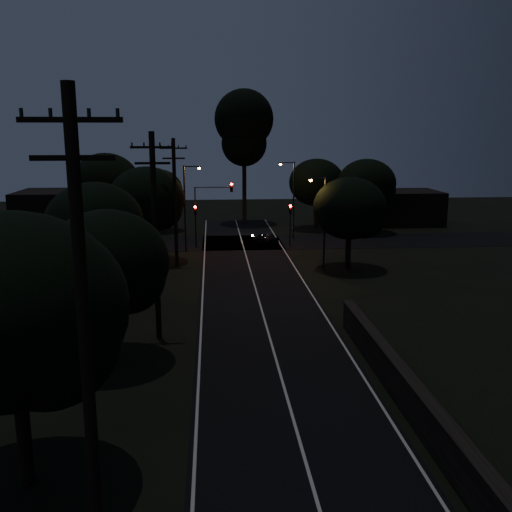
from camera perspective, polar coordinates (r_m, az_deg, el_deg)
ground at (r=18.57m, az=6.34°, el=-23.90°), size 160.00×160.00×0.00m
road_surface at (r=47.20m, az=-0.68°, el=-1.12°), size 60.00×70.00×0.03m
utility_pole_near at (r=13.86m, az=-16.73°, el=-8.07°), size 2.20×0.30×12.00m
utility_pole_mid at (r=30.30m, az=-10.04°, el=2.19°), size 2.20×0.30×11.00m
utility_pole_far at (r=47.11m, az=-8.10°, el=5.50°), size 2.20×0.30×10.50m
tree_left_a at (r=18.30m, az=-22.59°, el=-5.51°), size 6.90×6.90×8.73m
tree_left_b at (r=27.69m, az=-14.27°, el=-0.88°), size 5.85×5.85×7.44m
tree_left_c at (r=37.74m, az=-15.51°, el=2.93°), size 6.25×6.25×7.90m
tree_left_d at (r=49.18m, az=-10.62°, el=5.46°), size 6.43×6.43×8.16m
tree_far_nw at (r=65.17m, az=-9.60°, el=6.42°), size 5.48×5.48×6.95m
tree_far_w at (r=61.72m, az=-14.58°, el=7.07°), size 6.97×6.97×8.88m
tree_far_ne at (r=65.97m, az=6.29°, el=7.20°), size 6.35×6.35×8.03m
tree_far_e at (r=64.19m, az=11.22°, el=6.97°), size 6.41×6.41×8.13m
tree_right_a at (r=46.38m, az=9.62°, el=4.56°), size 5.90×5.90×7.49m
tall_pine at (r=69.82m, az=-1.20°, el=12.78°), size 7.06×7.06×16.04m
building_left at (r=69.38m, az=-18.66°, el=4.38°), size 10.00×8.00×4.40m
building_right at (r=72.07m, az=14.24°, el=4.76°), size 9.00×7.00×4.00m
signal_left at (r=55.31m, az=-6.07°, el=3.77°), size 0.28×0.35×4.10m
signal_right at (r=55.81m, az=3.44°, el=3.89°), size 0.28×0.35×4.10m
signal_mast at (r=55.09m, az=-4.35°, el=5.35°), size 3.70×0.35×6.25m
streetlight_a at (r=53.12m, az=-6.93°, el=5.36°), size 1.66×0.26×8.00m
streetlight_b at (r=59.62m, az=3.61°, el=6.17°), size 1.66×0.26×8.00m
streetlight_c at (r=46.04m, az=6.68°, el=3.95°), size 1.46×0.26×7.50m
car at (r=57.25m, az=0.95°, el=1.84°), size 2.70×3.70×1.17m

